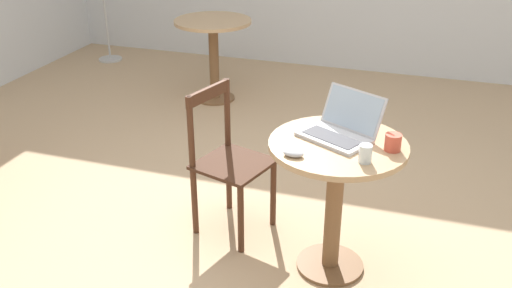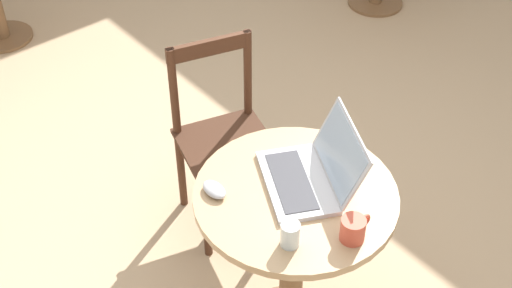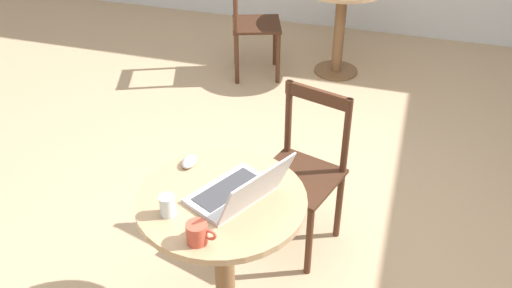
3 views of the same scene
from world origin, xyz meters
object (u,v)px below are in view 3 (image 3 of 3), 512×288
at_px(cafe_table_near, 223,233).
at_px(cafe_table_far, 341,8).
at_px(mug, 198,233).
at_px(drinking_glass, 167,206).
at_px(chair_near_back, 302,174).
at_px(chair_far_left, 251,25).
at_px(mouse, 189,161).
at_px(laptop, 239,191).

bearing_deg(cafe_table_near, cafe_table_far, 89.27).
distance_m(mug, drinking_glass, 0.20).
bearing_deg(mug, cafe_table_far, 89.39).
bearing_deg(chair_near_back, chair_far_left, 114.69).
relative_size(mouse, mug, 0.86).
relative_size(chair_far_left, mug, 7.56).
distance_m(laptop, mouse, 0.33).
bearing_deg(drinking_glass, chair_far_left, 100.30).
bearing_deg(chair_near_back, laptop, -100.64).
relative_size(cafe_table_near, drinking_glass, 8.73).
distance_m(mouse, drinking_glass, 0.33).
distance_m(mouse, mug, 0.49).
xyz_separation_m(cafe_table_near, mug, (0.00, -0.26, 0.23)).
height_order(cafe_table_far, laptop, laptop).
distance_m(cafe_table_far, drinking_glass, 2.91).
bearing_deg(laptop, mug, -104.83).
relative_size(mouse, drinking_glass, 1.15).
xyz_separation_m(mouse, mug, (0.21, -0.44, 0.03)).
bearing_deg(mouse, chair_far_left, 100.64).
distance_m(cafe_table_far, laptop, 2.74).
bearing_deg(mug, laptop, 75.17).
bearing_deg(mouse, cafe_table_near, -39.80).
distance_m(cafe_table_near, mug, 0.35).
relative_size(cafe_table_far, drinking_glass, 8.73).
xyz_separation_m(mouse, drinking_glass, (0.05, -0.33, 0.03)).
bearing_deg(mug, chair_far_left, 103.24).
relative_size(laptop, mouse, 4.42).
height_order(cafe_table_near, drinking_glass, drinking_glass).
xyz_separation_m(cafe_table_far, laptop, (0.04, -2.73, 0.24)).
bearing_deg(chair_far_left, cafe_table_near, -75.50).
bearing_deg(mouse, mug, -64.01).
distance_m(laptop, drinking_glass, 0.29).
bearing_deg(chair_near_back, mug, -101.87).
distance_m(cafe_table_far, mug, 3.01).
distance_m(chair_far_left, mouse, 2.39).
relative_size(cafe_table_far, chair_near_back, 0.86).
height_order(cafe_table_near, chair_near_back, chair_near_back).
height_order(laptop, mug, laptop).
relative_size(chair_near_back, drinking_glass, 10.12).
bearing_deg(cafe_table_near, chair_far_left, 104.50).
bearing_deg(mouse, cafe_table_far, 84.55).
distance_m(cafe_table_near, cafe_table_far, 2.74).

